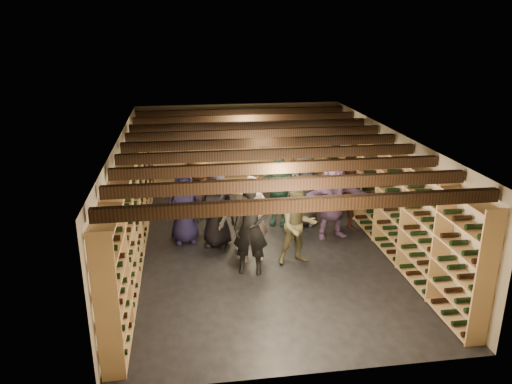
{
  "coord_description": "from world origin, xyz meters",
  "views": [
    {
      "loc": [
        -1.5,
        -9.41,
        4.51
      ],
      "look_at": [
        -0.09,
        0.2,
        1.18
      ],
      "focal_mm": 35.0,
      "sensor_mm": 36.0,
      "label": 1
    }
  ],
  "objects_px": {
    "crate_stack_right": "(290,194)",
    "person_5": "(200,194)",
    "person_12": "(304,189)",
    "person_6": "(184,206)",
    "person_8": "(350,199)",
    "crate_stack_left": "(203,205)",
    "person_2": "(298,226)",
    "person_1": "(251,228)",
    "person_9": "(241,216)",
    "person_0": "(216,209)",
    "crate_loose": "(290,210)",
    "person_11": "(333,199)",
    "person_10": "(278,190)",
    "person_7": "(253,219)"
  },
  "relations": [
    {
      "from": "crate_stack_right",
      "to": "crate_loose",
      "type": "distance_m",
      "value": 0.51
    },
    {
      "from": "crate_stack_left",
      "to": "person_2",
      "type": "bearing_deg",
      "value": -58.64
    },
    {
      "from": "crate_stack_right",
      "to": "person_5",
      "type": "relative_size",
      "value": 0.37
    },
    {
      "from": "person_7",
      "to": "person_5",
      "type": "bearing_deg",
      "value": 111.51
    },
    {
      "from": "person_6",
      "to": "person_9",
      "type": "relative_size",
      "value": 1.09
    },
    {
      "from": "person_8",
      "to": "crate_stack_right",
      "type": "bearing_deg",
      "value": 123.23
    },
    {
      "from": "crate_loose",
      "to": "person_10",
      "type": "distance_m",
      "value": 1.1
    },
    {
      "from": "person_6",
      "to": "person_8",
      "type": "xyz_separation_m",
      "value": [
        3.67,
        0.06,
        -0.05
      ]
    },
    {
      "from": "crate_stack_left",
      "to": "person_0",
      "type": "xyz_separation_m",
      "value": [
        0.21,
        -1.78,
        0.56
      ]
    },
    {
      "from": "person_2",
      "to": "person_5",
      "type": "xyz_separation_m",
      "value": [
        -1.8,
        1.74,
        0.15
      ]
    },
    {
      "from": "person_2",
      "to": "person_11",
      "type": "bearing_deg",
      "value": 40.44
    },
    {
      "from": "person_7",
      "to": "person_11",
      "type": "relative_size",
      "value": 0.98
    },
    {
      "from": "person_0",
      "to": "person_5",
      "type": "xyz_separation_m",
      "value": [
        -0.3,
        0.71,
        0.11
      ]
    },
    {
      "from": "person_10",
      "to": "person_11",
      "type": "xyz_separation_m",
      "value": [
        1.04,
        -0.88,
        0.04
      ]
    },
    {
      "from": "person_10",
      "to": "crate_stack_left",
      "type": "bearing_deg",
      "value": 176.56
    },
    {
      "from": "crate_stack_left",
      "to": "person_5",
      "type": "xyz_separation_m",
      "value": [
        -0.09,
        -1.08,
        0.67
      ]
    },
    {
      "from": "crate_stack_right",
      "to": "person_9",
      "type": "xyz_separation_m",
      "value": [
        -1.52,
        -2.3,
        0.4
      ]
    },
    {
      "from": "crate_stack_right",
      "to": "person_11",
      "type": "distance_m",
      "value": 2.12
    },
    {
      "from": "crate_stack_right",
      "to": "person_0",
      "type": "relative_size",
      "value": 0.42
    },
    {
      "from": "person_9",
      "to": "person_11",
      "type": "relative_size",
      "value": 0.84
    },
    {
      "from": "crate_stack_left",
      "to": "person_10",
      "type": "relative_size",
      "value": 0.35
    },
    {
      "from": "crate_stack_right",
      "to": "person_12",
      "type": "bearing_deg",
      "value": -86.67
    },
    {
      "from": "person_1",
      "to": "person_12",
      "type": "relative_size",
      "value": 1.03
    },
    {
      "from": "crate_loose",
      "to": "person_5",
      "type": "relative_size",
      "value": 0.27
    },
    {
      "from": "crate_loose",
      "to": "person_6",
      "type": "xyz_separation_m",
      "value": [
        -2.59,
        -1.33,
        0.72
      ]
    },
    {
      "from": "person_2",
      "to": "person_6",
      "type": "distance_m",
      "value": 2.54
    },
    {
      "from": "person_6",
      "to": "person_1",
      "type": "bearing_deg",
      "value": -55.53
    },
    {
      "from": "person_1",
      "to": "person_7",
      "type": "xyz_separation_m",
      "value": [
        0.12,
        0.54,
        -0.04
      ]
    },
    {
      "from": "person_0",
      "to": "person_1",
      "type": "xyz_separation_m",
      "value": [
        0.55,
        -1.3,
        0.08
      ]
    },
    {
      "from": "person_2",
      "to": "person_5",
      "type": "distance_m",
      "value": 2.51
    },
    {
      "from": "crate_stack_left",
      "to": "person_9",
      "type": "relative_size",
      "value": 0.39
    },
    {
      "from": "person_9",
      "to": "person_12",
      "type": "relative_size",
      "value": 0.85
    },
    {
      "from": "person_1",
      "to": "person_8",
      "type": "relative_size",
      "value": 1.19
    },
    {
      "from": "person_0",
      "to": "person_8",
      "type": "xyz_separation_m",
      "value": [
        3.01,
        0.35,
        -0.06
      ]
    },
    {
      "from": "person_1",
      "to": "person_2",
      "type": "distance_m",
      "value": 1.0
    },
    {
      "from": "person_5",
      "to": "person_8",
      "type": "relative_size",
      "value": 1.22
    },
    {
      "from": "person_6",
      "to": "person_11",
      "type": "distance_m",
      "value": 3.2
    },
    {
      "from": "crate_loose",
      "to": "person_12",
      "type": "bearing_deg",
      "value": -78.56
    },
    {
      "from": "person_0",
      "to": "person_9",
      "type": "relative_size",
      "value": 1.1
    },
    {
      "from": "person_2",
      "to": "person_6",
      "type": "relative_size",
      "value": 0.96
    },
    {
      "from": "person_1",
      "to": "person_9",
      "type": "height_order",
      "value": "person_1"
    },
    {
      "from": "person_1",
      "to": "person_5",
      "type": "relative_size",
      "value": 0.97
    },
    {
      "from": "person_12",
      "to": "crate_loose",
      "type": "bearing_deg",
      "value": 111.14
    },
    {
      "from": "crate_loose",
      "to": "person_12",
      "type": "relative_size",
      "value": 0.29
    },
    {
      "from": "crate_stack_right",
      "to": "person_12",
      "type": "distance_m",
      "value": 1.31
    },
    {
      "from": "crate_stack_right",
      "to": "person_6",
      "type": "distance_m",
      "value": 3.24
    },
    {
      "from": "person_9",
      "to": "person_10",
      "type": "relative_size",
      "value": 0.88
    },
    {
      "from": "person_7",
      "to": "person_10",
      "type": "relative_size",
      "value": 1.03
    },
    {
      "from": "person_5",
      "to": "person_6",
      "type": "height_order",
      "value": "person_5"
    },
    {
      "from": "crate_stack_left",
      "to": "person_10",
      "type": "height_order",
      "value": "person_10"
    }
  ]
}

